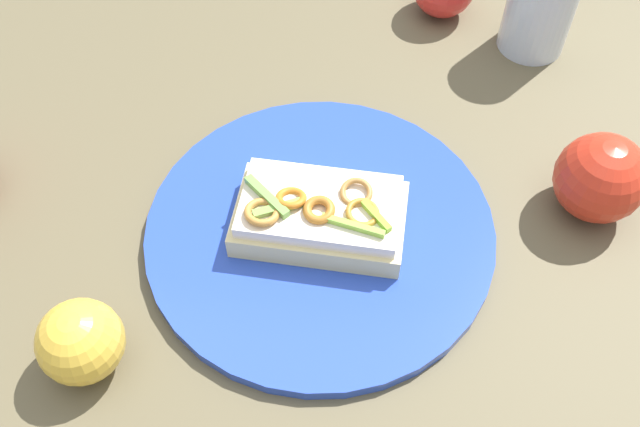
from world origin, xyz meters
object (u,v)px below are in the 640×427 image
Objects in this scene: plate at (320,230)px; apple_1 at (81,342)px; apple_3 at (600,178)px; sandwich at (320,214)px; drinking_glass at (542,2)px.

apple_1 reaches higher than plate.
apple_3 is (0.43, 0.19, 0.01)m from apple_1.
apple_1 reaches higher than sandwich.
sandwich is at bearing -128.25° from drinking_glass.
apple_3 is 0.23m from drinking_glass.
plate is 3.82× the size of apple_3.
sandwich is 0.36m from drinking_glass.
plate is 0.36m from drinking_glass.
apple_1 is at bearing -133.66° from drinking_glass.
apple_1 is 0.58m from drinking_glass.
drinking_glass reaches higher than plate.
plate is at bearing -168.50° from apple_3.
apple_3 is at bearing 16.41° from sandwich.
sandwich is at bearing -168.41° from apple_3.
plate is 2.69× the size of drinking_glass.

